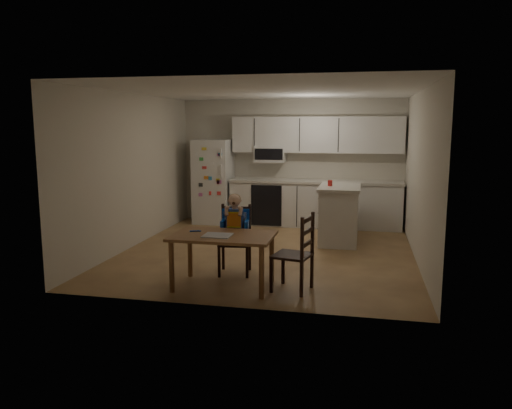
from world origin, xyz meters
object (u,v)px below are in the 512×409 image
object	(u,v)px
refrigerator	(213,181)
kitchen_island	(339,213)
chair_booster	(235,225)
red_cup	(330,183)
chair_side	(300,248)
dining_table	(223,242)

from	to	relation	value
refrigerator	kitchen_island	size ratio (longest dim) A/B	1.29
kitchen_island	chair_booster	size ratio (longest dim) A/B	1.21
red_cup	chair_side	size ratio (longest dim) A/B	0.10
refrigerator	red_cup	size ratio (longest dim) A/B	17.62
kitchen_island	dining_table	bearing A→B (deg)	-114.46
refrigerator	chair_booster	xyz separation A→B (m)	(1.33, -3.37, -0.19)
red_cup	refrigerator	bearing A→B (deg)	152.68
red_cup	chair_side	bearing A→B (deg)	-93.69
chair_booster	chair_side	distance (m)	1.12
kitchen_island	chair_side	distance (m)	2.81
kitchen_island	dining_table	distance (m)	3.10
kitchen_island	chair_booster	bearing A→B (deg)	-120.30
refrigerator	red_cup	xyz separation A→B (m)	(2.45, -1.27, 0.17)
chair_side	chair_booster	bearing A→B (deg)	-109.14
kitchen_island	chair_booster	distance (m)	2.56
chair_booster	red_cup	bearing A→B (deg)	54.68
dining_table	chair_side	size ratio (longest dim) A/B	1.30
chair_booster	kitchen_island	bearing A→B (deg)	52.43
dining_table	chair_side	bearing A→B (deg)	1.78
kitchen_island	dining_table	world-z (taller)	kitchen_island
chair_booster	refrigerator	bearing A→B (deg)	104.23
refrigerator	chair_side	size ratio (longest dim) A/B	1.79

